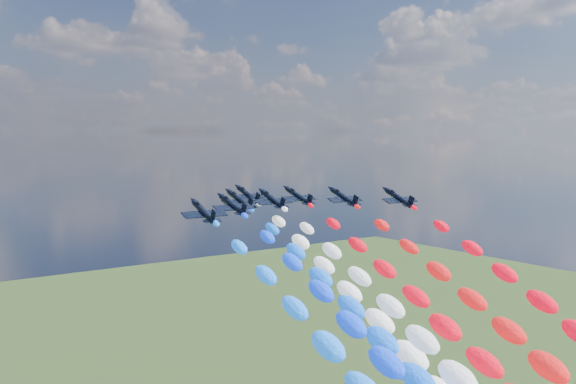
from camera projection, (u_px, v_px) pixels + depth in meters
jet_0 at (203, 211)px, 140.15m from camera, size 10.17×13.40×7.04m
jet_1 at (232, 205)px, 152.51m from camera, size 10.15×13.38×7.04m
jet_2 at (240, 200)px, 164.36m from camera, size 10.17×13.40×7.04m
jet_3 at (272, 199)px, 165.19m from camera, size 9.66×13.03×7.04m
jet_4 at (248, 195)px, 177.23m from camera, size 9.78×13.12×7.04m
jet_5 at (298, 196)px, 173.13m from camera, size 10.18×13.41×7.04m
jet_6 at (344, 197)px, 170.57m from camera, size 9.51×12.92×7.04m
jet_7 at (399, 198)px, 168.70m from camera, size 10.11×13.35×7.04m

